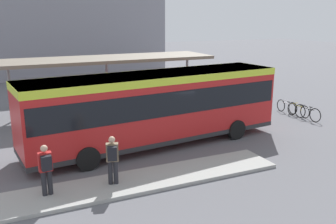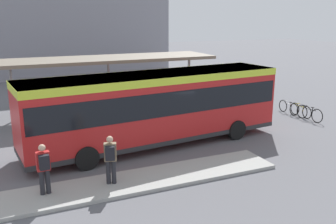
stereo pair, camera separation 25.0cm
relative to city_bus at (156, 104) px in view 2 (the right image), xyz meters
name	(u,v)px [view 2 (the right image)]	position (x,y,z in m)	size (l,w,h in m)	color
ground_plane	(156,144)	(-0.01, 0.00, -1.84)	(120.00, 120.00, 0.00)	#5B5B60
curb_island	(134,182)	(-2.18, -3.38, -1.78)	(10.44, 1.80, 0.12)	#9E9E99
city_bus	(156,104)	(0.00, 0.00, 0.00)	(11.58, 3.67, 3.15)	red
pedestrian_waiting	(44,166)	(-5.03, -3.26, -0.79)	(0.41, 0.44, 1.63)	#232328
pedestrian_companion	(110,157)	(-2.96, -3.35, -0.78)	(0.46, 0.50, 1.64)	#232328
bicycle_black	(309,113)	(9.04, 0.28, -1.45)	(0.48, 1.80, 0.77)	black
bicycle_yellow	(301,110)	(9.19, 1.09, -1.48)	(0.48, 1.66, 0.72)	black
bicycle_white	(288,107)	(9.01, 1.90, -1.48)	(0.48, 1.68, 0.72)	black
station_shelter	(108,60)	(-0.31, 6.62, 1.21)	(12.35, 3.44, 3.19)	#706656
station_building	(48,6)	(-1.06, 26.54, 4.59)	(20.99, 13.18, 12.87)	gray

